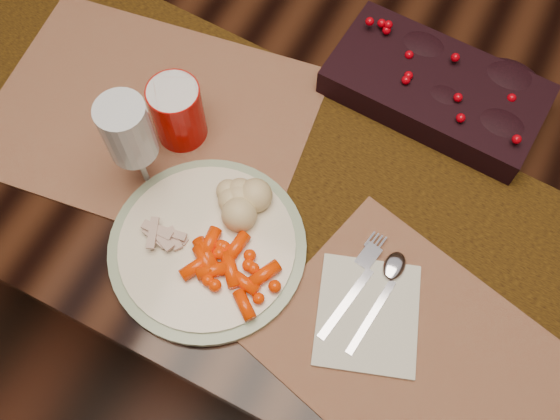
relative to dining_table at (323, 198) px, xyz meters
The scene contains 15 objects.
floor 0.38m from the dining_table, ahead, with size 5.00×5.00×0.00m, color black.
dining_table is the anchor object (origin of this frame).
table_runner 0.40m from the dining_table, 70.46° to the right, with size 1.54×0.32×0.00m, color black.
centerpiece 0.44m from the dining_table, 24.92° to the left, with size 0.33×0.17×0.07m, color black, non-canonical shape.
placemat_main 0.57m from the dining_table, 50.69° to the right, with size 0.40×0.29×0.00m, color brown.
placemat_second 0.48m from the dining_table, 145.37° to the right, with size 0.50×0.37×0.00m, color brown.
dinner_plate 0.51m from the dining_table, 99.41° to the right, with size 0.28×0.28×0.02m, color beige.
baby_carrots 0.53m from the dining_table, 90.65° to the right, with size 0.11×0.09×0.02m, color #FF3600, non-canonical shape.
mashed_potatoes 0.49m from the dining_table, 101.35° to the right, with size 0.09×0.08×0.05m, color #DDBA76, non-canonical shape.
turkey_shreds 0.55m from the dining_table, 108.15° to the right, with size 0.07×0.06×0.02m, color tan, non-canonical shape.
napkin 0.53m from the dining_table, 58.79° to the right, with size 0.14×0.16×0.01m, color silver.
fork 0.51m from the dining_table, 61.93° to the right, with size 0.02×0.16×0.00m, color silver, non-canonical shape.
spoon 0.52m from the dining_table, 56.02° to the right, with size 0.03×0.15×0.00m, color silver, non-canonical shape.
red_cup 0.50m from the dining_table, 137.27° to the right, with size 0.08×0.08×0.11m, color #AF0601.
wine_glass 0.58m from the dining_table, 125.61° to the right, with size 0.07×0.07×0.19m, color #AABFCF, non-canonical shape.
Camera 1 is at (0.19, -0.57, 1.59)m, focal length 40.00 mm.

